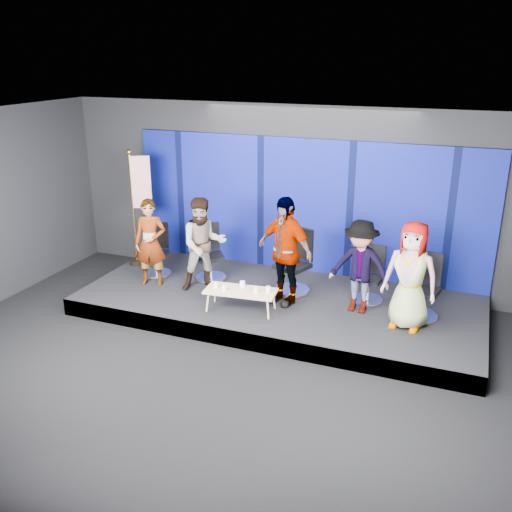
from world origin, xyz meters
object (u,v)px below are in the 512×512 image
object	(u,v)px
mug_c	(242,284)
panelist_e	(411,276)
chair_b	(210,261)
chair_c	(294,271)
mug_b	(224,288)
mug_a	(216,285)
chair_e	(423,297)
panelist_a	(150,243)
chair_d	(369,283)
coffee_table	(241,292)
mug_d	(256,290)
panelist_d	(360,267)
flag_stand	(139,205)
panelist_b	(204,244)
panelist_c	(285,251)
mug_e	(268,289)
chair_a	(157,258)

from	to	relation	value
mug_c	panelist_e	bearing A→B (deg)	5.65
chair_b	chair_c	xyz separation A→B (m)	(1.68, -0.01, 0.04)
chair_c	mug_b	size ratio (longest dim) A/B	12.67
mug_a	chair_e	bearing A→B (deg)	15.26
panelist_e	mug_b	xyz separation A→B (m)	(-2.92, -0.52, -0.46)
chair_b	panelist_e	size ratio (longest dim) A/B	0.61
panelist_a	chair_c	bearing A→B (deg)	-0.10
chair_d	coffee_table	size ratio (longest dim) A/B	0.79
chair_d	mug_b	distance (m)	2.54
chair_b	mug_d	bearing A→B (deg)	-74.17
chair_c	panelist_d	size ratio (longest dim) A/B	0.73
flag_stand	mug_a	bearing A→B (deg)	-56.44
panelist_a	mug_a	size ratio (longest dim) A/B	18.29
chair_b	chair_c	distance (m)	1.68
panelist_d	flag_stand	world-z (taller)	flag_stand
panelist_b	chair_d	world-z (taller)	panelist_b
chair_d	mug_c	xyz separation A→B (m)	(-1.95, -1.06, 0.10)
panelist_c	coffee_table	world-z (taller)	panelist_c
panelist_e	mug_c	xyz separation A→B (m)	(-2.70, -0.27, -0.45)
panelist_b	chair_c	bearing A→B (deg)	-18.43
panelist_c	flag_stand	world-z (taller)	flag_stand
chair_e	mug_b	xyz separation A→B (m)	(-3.10, -0.99, 0.06)
chair_b	mug_d	world-z (taller)	chair_b
panelist_a	chair_b	bearing A→B (deg)	22.41
panelist_e	coffee_table	distance (m)	2.76
panelist_a	mug_b	xyz separation A→B (m)	(1.73, -0.57, -0.40)
chair_c	panelist_c	world-z (taller)	panelist_c
panelist_c	mug_e	distance (m)	0.73
chair_a	panelist_d	distance (m)	4.03
panelist_b	mug_e	bearing A→B (deg)	-55.35
panelist_a	mug_e	xyz separation A→B (m)	(2.43, -0.35, -0.40)
mug_c	panelist_a	bearing A→B (deg)	170.65
panelist_c	mug_c	distance (m)	0.91
panelist_b	panelist_c	bearing A→B (deg)	-36.51
panelist_c	mug_d	bearing A→B (deg)	-96.35
flag_stand	panelist_c	bearing A→B (deg)	-38.42
chair_e	mug_d	bearing A→B (deg)	-151.35
panelist_c	mug_a	distance (m)	1.29
panelist_d	mug_b	distance (m)	2.27
chair_b	panelist_c	bearing A→B (deg)	-52.68
panelist_c	chair_e	xyz separation A→B (m)	(2.29, 0.28, -0.59)
panelist_e	mug_d	distance (m)	2.48
chair_e	mug_d	size ratio (longest dim) A/B	11.49
panelist_a	mug_d	world-z (taller)	panelist_a
panelist_c	mug_a	bearing A→B (deg)	-127.70
chair_a	panelist_c	world-z (taller)	panelist_c
panelist_b	mug_a	xyz separation A→B (m)	(0.54, -0.65, -0.45)
panelist_d	mug_c	bearing A→B (deg)	-155.67
panelist_b	mug_e	size ratio (longest dim) A/B	18.43
chair_c	panelist_e	distance (m)	2.26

